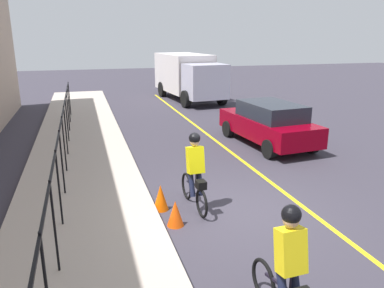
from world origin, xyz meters
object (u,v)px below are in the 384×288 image
Objects in this scene: cyclist_lead at (195,172)px; traffic_cone_far at (161,197)px; patrol_sedan at (268,123)px; traffic_cone_near at (175,213)px; box_truck_background at (188,75)px; cyclist_follow at (288,269)px.

traffic_cone_far is (0.17, 0.77, -0.61)m from cyclist_lead.
traffic_cone_far is at bearing 74.89° from cyclist_lead.
traffic_cone_near is at bearing 131.69° from patrol_sedan.
traffic_cone_far is (0.83, 0.14, 0.02)m from traffic_cone_near.
traffic_cone_far reaches higher than traffic_cone_near.
patrol_sedan is at bearing -5.38° from box_truck_background.
cyclist_lead is 6.04m from patrol_sedan.
box_truck_background is at bearing -18.11° from traffic_cone_far.
cyclist_follow is 2.99× the size of traffic_cone_far.
patrol_sedan is 0.66× the size of box_truck_background.
cyclist_lead is 0.26× the size of box_truck_background.
patrol_sedan is (8.32, -4.02, -0.09)m from cyclist_follow.
traffic_cone_near is at bearing -170.30° from traffic_cone_far.
cyclist_lead is at bearing -1.19° from cyclist_follow.
cyclist_lead is 1.11m from traffic_cone_near.
traffic_cone_far is at bearing 9.70° from traffic_cone_near.
patrol_sedan reaches higher than traffic_cone_near.
cyclist_lead is 1.00× the size of cyclist_follow.
cyclist_follow reaches higher than traffic_cone_far.
box_truck_background is at bearing -18.11° from cyclist_lead.
box_truck_background reaches higher than traffic_cone_near.
patrol_sedan is at bearing -46.08° from cyclist_lead.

